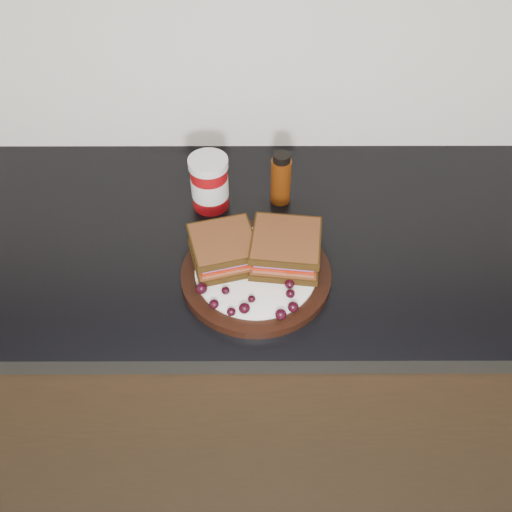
{
  "coord_description": "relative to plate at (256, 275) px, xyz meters",
  "views": [
    {
      "loc": [
        0.07,
        0.88,
        1.71
      ],
      "look_at": [
        0.08,
        1.58,
        0.96
      ],
      "focal_mm": 40.0,
      "sensor_mm": 36.0,
      "label": 1
    }
  ],
  "objects": [
    {
      "name": "grape_9",
      "position": [
        0.06,
        -0.04,
        0.02
      ],
      "size": [
        0.02,
        0.02,
        0.02
      ],
      "primitive_type": "ellipsoid",
      "color": "black",
      "rests_on": "plate"
    },
    {
      "name": "grape_7",
      "position": [
        0.06,
        -0.1,
        0.02
      ],
      "size": [
        0.02,
        0.02,
        0.02
      ],
      "primitive_type": "ellipsoid",
      "color": "black",
      "rests_on": "plate"
    },
    {
      "name": "grape_19",
      "position": [
        -0.06,
        0.05,
        0.02
      ],
      "size": [
        0.02,
        0.02,
        0.02
      ],
      "primitive_type": "ellipsoid",
      "color": "black",
      "rests_on": "plate"
    },
    {
      "name": "grape_21",
      "position": [
        -0.07,
        -0.0,
        0.02
      ],
      "size": [
        0.02,
        0.02,
        0.02
      ],
      "primitive_type": "ellipsoid",
      "color": "black",
      "rests_on": "plate"
    },
    {
      "name": "grape_1",
      "position": [
        -0.05,
        -0.06,
        0.02
      ],
      "size": [
        0.02,
        0.02,
        0.01
      ],
      "primitive_type": "ellipsoid",
      "color": "black",
      "rests_on": "plate"
    },
    {
      "name": "sandwich_right",
      "position": [
        0.05,
        0.03,
        0.04
      ],
      "size": [
        0.14,
        0.14,
        0.06
      ],
      "primitive_type": null,
      "rotation": [
        0.0,
        0.0,
        -0.12
      ],
      "color": "brown",
      "rests_on": "plate"
    },
    {
      "name": "countertop",
      "position": [
        -0.08,
        0.12,
        -0.03
      ],
      "size": [
        3.98,
        0.6,
        0.04
      ],
      "primitive_type": "cube",
      "color": "black",
      "rests_on": "base_cabinets"
    },
    {
      "name": "grape_0",
      "position": [
        -0.1,
        -0.05,
        0.02
      ],
      "size": [
        0.02,
        0.02,
        0.02
      ],
      "primitive_type": "ellipsoid",
      "color": "black",
      "rests_on": "plate"
    },
    {
      "name": "grape_12",
      "position": [
        0.09,
        0.0,
        0.02
      ],
      "size": [
        0.02,
        0.02,
        0.02
      ],
      "primitive_type": "ellipsoid",
      "color": "black",
      "rests_on": "plate"
    },
    {
      "name": "grape_20",
      "position": [
        -0.06,
        0.01,
        0.02
      ],
      "size": [
        0.02,
        0.02,
        0.02
      ],
      "primitive_type": "ellipsoid",
      "color": "black",
      "rests_on": "plate"
    },
    {
      "name": "base_cabinets",
      "position": [
        -0.08,
        0.12,
        -0.48
      ],
      "size": [
        3.96,
        0.58,
        0.86
      ],
      "primitive_type": "cube",
      "color": "black",
      "rests_on": "ground_plane"
    },
    {
      "name": "grape_15",
      "position": [
        -0.05,
        0.04,
        0.02
      ],
      "size": [
        0.02,
        0.02,
        0.02
      ],
      "primitive_type": "ellipsoid",
      "color": "black",
      "rests_on": "plate"
    },
    {
      "name": "plate",
      "position": [
        0.0,
        0.0,
        0.0
      ],
      "size": [
        0.28,
        0.28,
        0.02
      ],
      "primitive_type": "cylinder",
      "color": "black",
      "rests_on": "countertop"
    },
    {
      "name": "grape_4",
      "position": [
        -0.02,
        -0.1,
        0.02
      ],
      "size": [
        0.02,
        0.02,
        0.02
      ],
      "primitive_type": "ellipsoid",
      "color": "black",
      "rests_on": "plate"
    },
    {
      "name": "grape_17",
      "position": [
        -0.07,
        0.01,
        0.02
      ],
      "size": [
        0.02,
        0.02,
        0.02
      ],
      "primitive_type": "ellipsoid",
      "color": "black",
      "rests_on": "plate"
    },
    {
      "name": "condiment_jar",
      "position": [
        -0.09,
        0.21,
        0.05
      ],
      "size": [
        0.1,
        0.1,
        0.12
      ],
      "primitive_type": "cylinder",
      "rotation": [
        0.0,
        0.0,
        0.24
      ],
      "color": "maroon",
      "rests_on": "countertop"
    },
    {
      "name": "sandwich_left",
      "position": [
        -0.06,
        0.03,
        0.04
      ],
      "size": [
        0.14,
        0.14,
        0.05
      ],
      "primitive_type": null,
      "rotation": [
        0.0,
        0.0,
        0.26
      ],
      "color": "brown",
      "rests_on": "plate"
    },
    {
      "name": "grape_16",
      "position": [
        -0.09,
        0.02,
        0.02
      ],
      "size": [
        0.02,
        0.02,
        0.02
      ],
      "primitive_type": "ellipsoid",
      "color": "black",
      "rests_on": "plate"
    },
    {
      "name": "grape_13",
      "position": [
        0.08,
        0.04,
        0.02
      ],
      "size": [
        0.02,
        0.02,
        0.01
      ],
      "primitive_type": "ellipsoid",
      "color": "black",
      "rests_on": "plate"
    },
    {
      "name": "grape_18",
      "position": [
        -0.09,
        -0.03,
        0.02
      ],
      "size": [
        0.02,
        0.02,
        0.02
      ],
      "primitive_type": "ellipsoid",
      "color": "black",
      "rests_on": "plate"
    },
    {
      "name": "oil_bottle",
      "position": [
        0.05,
        0.22,
        0.05
      ],
      "size": [
        0.05,
        0.05,
        0.12
      ],
      "primitive_type": "cylinder",
      "rotation": [
        0.0,
        0.0,
        0.1
      ],
      "color": "#4E2007",
      "rests_on": "countertop"
    },
    {
      "name": "grape_5",
      "position": [
        -0.01,
        -0.08,
        0.02
      ],
      "size": [
        0.01,
        0.01,
        0.01
      ],
      "primitive_type": "ellipsoid",
      "color": "black",
      "rests_on": "plate"
    },
    {
      "name": "grape_6",
      "position": [
        0.04,
        -0.11,
        0.02
      ],
      "size": [
        0.02,
        0.02,
        0.02
      ],
      "primitive_type": "ellipsoid",
      "color": "black",
      "rests_on": "plate"
    },
    {
      "name": "grape_10",
      "position": [
        0.09,
        -0.01,
        0.03
      ],
      "size": [
        0.02,
        0.02,
        0.02
      ],
      "primitive_type": "ellipsoid",
      "color": "black",
      "rests_on": "plate"
    },
    {
      "name": "grape_8",
      "position": [
        0.06,
        -0.06,
        0.02
      ],
      "size": [
        0.02,
        0.02,
        0.02
      ],
      "primitive_type": "ellipsoid",
      "color": "black",
      "rests_on": "plate"
    },
    {
      "name": "grape_3",
      "position": [
        -0.04,
        -0.1,
        0.02
      ],
      "size": [
        0.02,
        0.02,
        0.01
      ],
      "primitive_type": "ellipsoid",
      "color": "black",
      "rests_on": "plate"
    },
    {
      "name": "grape_14",
      "position": [
        -0.04,
        0.07,
        0.02
      ],
      "size": [
        0.02,
        0.02,
        0.01
      ],
      "primitive_type": "ellipsoid",
      "color": "black",
      "rests_on": "plate"
    },
    {
      "name": "grape_11",
      "position": [
        0.08,
        -0.0,
        0.02
      ],
      "size": [
        0.02,
        0.02,
        0.02
      ],
      "primitive_type": "ellipsoid",
      "color": "black",
      "rests_on": "plate"
    },
    {
      "name": "grape_2",
      "position": [
        -0.07,
        -0.09,
        0.02
      ],
      "size": [
        0.02,
        0.02,
        0.02
      ],
      "primitive_type": "ellipsoid",
      "color": "black",
      "rests_on": "plate"
    }
  ]
}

